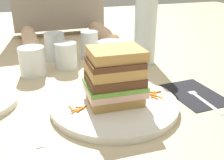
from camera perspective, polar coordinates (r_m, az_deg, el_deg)
ground_plane at (r=0.66m, az=-0.24°, el=-4.74°), size 3.00×3.00×0.00m
main_plate at (r=0.64m, az=0.89°, el=-4.99°), size 0.29×0.29×0.02m
sandwich at (r=0.61m, az=0.91°, el=0.80°), size 0.13×0.11×0.13m
carrot_shred_0 at (r=0.60m, az=-7.16°, el=-6.09°), size 0.03×0.01×0.00m
carrot_shred_1 at (r=0.60m, az=-7.42°, el=-6.35°), size 0.03×0.02×0.00m
carrot_shred_2 at (r=0.61m, az=-6.79°, el=-5.64°), size 0.02×0.01×0.00m
carrot_shred_3 at (r=0.61m, az=-8.56°, el=-5.82°), size 0.01×0.02×0.00m
carrot_shred_4 at (r=0.60m, az=-6.36°, el=-5.97°), size 0.03×0.02×0.00m
carrot_shred_5 at (r=0.66m, az=6.62°, el=-3.15°), size 0.02×0.02×0.00m
carrot_shred_6 at (r=0.65m, az=8.87°, el=-3.63°), size 0.01×0.02×0.00m
carrot_shred_7 at (r=0.67m, az=8.37°, el=-3.05°), size 0.02×0.02×0.00m
carrot_shred_8 at (r=0.67m, az=9.06°, el=-2.80°), size 0.02×0.03×0.00m
carrot_shred_9 at (r=0.68m, az=8.23°, el=-2.49°), size 0.03×0.01×0.00m
carrot_shred_10 at (r=0.68m, az=9.29°, el=-2.51°), size 0.03×0.01×0.00m
carrot_shred_11 at (r=0.66m, az=8.74°, el=-3.48°), size 0.02×0.01×0.00m
carrot_shred_12 at (r=0.66m, az=10.31°, el=-3.54°), size 0.01×0.03×0.00m
carrot_shred_13 at (r=0.66m, az=9.36°, el=-3.27°), size 0.01×0.03×0.00m
napkin_dark at (r=0.73m, az=16.79°, el=-2.77°), size 0.12×0.17×0.00m
fork at (r=0.72m, az=17.81°, el=-3.27°), size 0.02×0.17×0.00m
knife at (r=0.61m, az=-16.06°, el=-8.39°), size 0.03×0.20×0.00m
juice_glass at (r=0.83m, az=-0.22°, el=4.49°), size 0.08×0.08×0.10m
water_bottle at (r=0.90m, az=7.01°, el=11.32°), size 0.07×0.07×0.28m
empty_tumbler_0 at (r=0.96m, az=-4.70°, el=7.29°), size 0.06×0.06×0.10m
empty_tumbler_1 at (r=0.88m, az=-9.56°, el=5.05°), size 0.07×0.07×0.08m
empty_tumbler_2 at (r=0.85m, az=-16.30°, el=3.79°), size 0.08×0.08×0.09m
empty_tumbler_3 at (r=0.97m, az=-11.81°, el=6.88°), size 0.07×0.07×0.09m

